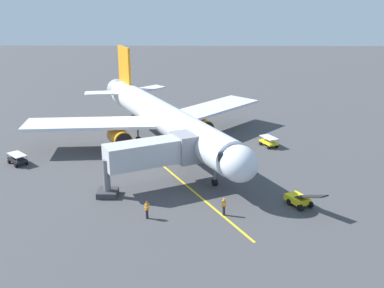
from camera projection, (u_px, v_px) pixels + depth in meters
The scene contains 11 objects.
ground_plane at pixel (152, 143), 63.59m from camera, with size 220.00×220.00×0.00m, color #424244.
apron_lead_in_line at pixel (162, 165), 55.97m from camera, with size 0.24×40.00×0.01m, color yellow.
airplane at pixel (164, 118), 60.62m from camera, with size 31.46×37.41×11.50m.
jet_bridge at pixel (158, 153), 48.85m from camera, with size 10.99×7.31×5.40m.
ground_crew_marshaller at pixel (147, 210), 42.76m from camera, with size 0.44×0.47×1.71m.
ground_crew_wing_walker at pixel (224, 206), 43.38m from camera, with size 0.44×0.31×1.71m.
ground_crew_loader at pixel (184, 122), 70.42m from camera, with size 0.47×0.40×1.71m.
box_truck_near_nose at pixel (151, 112), 74.26m from camera, with size 3.60×5.00×2.62m.
belt_loader_portside at pixel (300, 199), 45.25m from camera, with size 3.39×4.54×2.32m.
baggage_cart_starboard_side at pixel (17, 159), 55.95m from camera, with size 2.82×2.83×1.27m.
baggage_cart_rear_apron at pixel (269, 141), 62.25m from camera, with size 2.42×2.95×1.27m.
Camera 1 is at (-6.25, 60.23, 20.15)m, focal length 44.05 mm.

